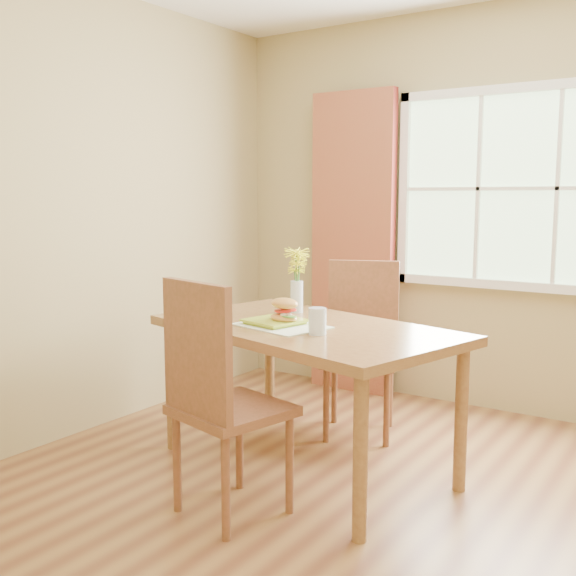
# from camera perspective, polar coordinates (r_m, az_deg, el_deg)

# --- Properties ---
(room) EXTENTS (4.24, 3.84, 2.74)m
(room) POSITION_cam_1_polar(r_m,az_deg,el_deg) (2.87, 8.93, 5.66)
(room) COLOR brown
(room) RESTS_ON ground
(window) EXTENTS (1.62, 0.06, 1.32)m
(window) POSITION_cam_1_polar(r_m,az_deg,el_deg) (4.63, 18.84, 7.97)
(window) COLOR #ADD6A2
(window) RESTS_ON room
(curtain_left) EXTENTS (0.65, 0.08, 2.20)m
(curtain_left) POSITION_cam_1_polar(r_m,az_deg,el_deg) (4.99, 5.48, 3.71)
(curtain_left) COLOR maroon
(curtain_left) RESTS_ON room
(dining_table) EXTENTS (1.77, 1.26, 0.78)m
(dining_table) POSITION_cam_1_polar(r_m,az_deg,el_deg) (3.55, 1.48, -4.42)
(dining_table) COLOR olive
(dining_table) RESTS_ON room
(chair_near) EXTENTS (0.55, 0.55, 1.09)m
(chair_near) POSITION_cam_1_polar(r_m,az_deg,el_deg) (3.03, -6.18, -8.62)
(chair_near) COLOR brown
(chair_near) RESTS_ON room
(chair_far) EXTENTS (0.57, 0.57, 1.05)m
(chair_far) POSITION_cam_1_polar(r_m,az_deg,el_deg) (4.19, 6.23, -4.30)
(chair_far) COLOR brown
(chair_far) RESTS_ON room
(placemat) EXTENTS (0.51, 0.42, 0.01)m
(placemat) POSITION_cam_1_polar(r_m,az_deg,el_deg) (3.49, -0.55, -3.22)
(placemat) COLOR beige
(placemat) RESTS_ON dining_table
(plate) EXTENTS (0.32, 0.32, 0.01)m
(plate) POSITION_cam_1_polar(r_m,az_deg,el_deg) (3.53, -1.11, -2.94)
(plate) COLOR #A5BF2F
(plate) RESTS_ON placemat
(croissant_sandwich) EXTENTS (0.19, 0.15, 0.13)m
(croissant_sandwich) POSITION_cam_1_polar(r_m,az_deg,el_deg) (3.50, -0.32, -1.90)
(croissant_sandwich) COLOR #E59C4E
(croissant_sandwich) RESTS_ON plate
(water_glass) EXTENTS (0.09, 0.09, 0.13)m
(water_glass) POSITION_cam_1_polar(r_m,az_deg,el_deg) (3.29, 2.50, -2.88)
(water_glass) COLOR silver
(water_glass) RESTS_ON dining_table
(flower_vase) EXTENTS (0.15, 0.15, 0.38)m
(flower_vase) POSITION_cam_1_polar(r_m,az_deg,el_deg) (3.88, 0.77, 1.37)
(flower_vase) COLOR silver
(flower_vase) RESTS_ON dining_table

